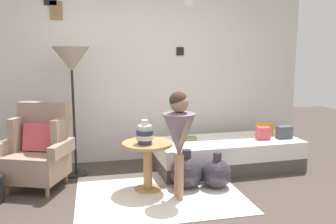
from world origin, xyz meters
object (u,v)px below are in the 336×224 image
floor_lamp (71,64)px  demijohn_far (217,173)px  demijohn_near (186,172)px  armchair (39,149)px  side_table (148,156)px  daybed (228,154)px  book_on_daybed (188,138)px  vase_striped (145,134)px  person_child (179,131)px

floor_lamp → demijohn_far: floor_lamp is taller
demijohn_far → demijohn_near: bearing=167.9°
armchair → side_table: bearing=-18.3°
daybed → demijohn_near: demijohn_near is taller
book_on_daybed → daybed: bearing=-13.2°
demijohn_near → vase_striped: bearing=-177.3°
daybed → side_table: side_table is taller
floor_lamp → person_child: floor_lamp is taller
demijohn_near → side_table: bearing=175.3°
side_table → demijohn_near: 0.49m
demijohn_far → book_on_daybed: bearing=100.3°
daybed → demijohn_near: size_ratio=4.24×
armchair → side_table: 1.27m
armchair → book_on_daybed: (1.86, 0.24, -0.02)m
vase_striped → person_child: 0.41m
floor_lamp → book_on_daybed: bearing=-2.2°
vase_striped → floor_lamp: (-0.77, 0.75, 0.75)m
daybed → vase_striped: vase_striped is taller
armchair → person_child: size_ratio=0.84×
vase_striped → demijohn_far: bearing=-3.5°
demijohn_near → demijohn_far: (0.34, -0.07, -0.02)m
armchair → floor_lamp: size_ratio=0.60×
armchair → demijohn_far: 2.07m
daybed → person_child: bearing=-137.2°
side_table → demijohn_near: size_ratio=1.25×
side_table → demijohn_far: (0.79, -0.11, -0.22)m
book_on_daybed → demijohn_far: size_ratio=0.52×
daybed → demijohn_near: 0.91m
armchair → demijohn_near: size_ratio=2.13×
floor_lamp → demijohn_near: size_ratio=3.55×
armchair → floor_lamp: floor_lamp is taller
demijohn_near → demijohn_far: demijohn_near is taller
person_child → demijohn_near: (0.16, 0.27, -0.55)m
side_table → daybed: bearing=23.7°
demijohn_far → floor_lamp: bearing=153.3°
side_table → vase_striped: size_ratio=2.13×
floor_lamp → person_child: (1.10, -1.00, -0.67)m
daybed → floor_lamp: 2.33m
side_table → demijohn_far: size_ratio=1.34×
floor_lamp → daybed: bearing=-5.1°
person_child → book_on_daybed: (0.37, 0.94, -0.32)m
armchair → daybed: 2.39m
demijohn_near → daybed: bearing=37.1°
vase_striped → demijohn_near: bearing=2.7°
vase_striped → floor_lamp: size_ratio=0.16×
armchair → person_child: (1.49, -0.71, 0.30)m
vase_striped → demijohn_near: (0.48, 0.02, -0.48)m
floor_lamp → demijohn_near: (1.25, -0.73, -1.22)m
side_table → vase_striped: (-0.04, -0.06, 0.27)m
floor_lamp → book_on_daybed: (1.46, -0.06, -1.00)m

